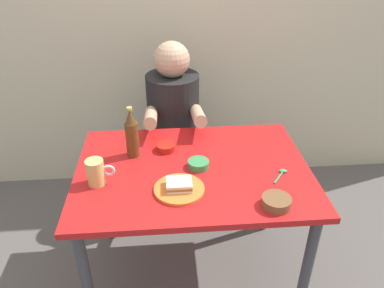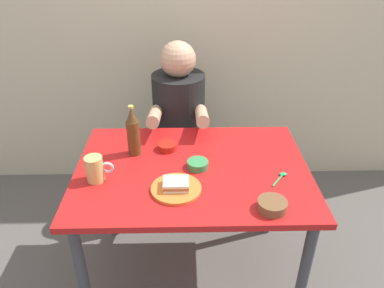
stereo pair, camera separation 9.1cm
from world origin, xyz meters
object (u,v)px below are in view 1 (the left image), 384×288
object	(u,v)px
stool	(175,163)
sandwich	(179,185)
person_seated	(173,108)
beer_mug	(96,172)
plate_orange	(179,189)
sambal_bowl_red	(166,147)
beer_bottle	(132,134)
dining_table	(193,183)

from	to	relation	value
stool	sandwich	xyz separation A→B (m)	(-0.00, -0.80, 0.42)
stool	person_seated	xyz separation A→B (m)	(0.00, -0.01, 0.42)
beer_mug	sandwich	bearing A→B (deg)	-12.74
person_seated	plate_orange	xyz separation A→B (m)	(-0.00, -0.79, -0.02)
person_seated	plate_orange	size ratio (longest dim) A/B	3.27
sambal_bowl_red	stool	bearing A→B (deg)	83.25
beer_mug	beer_bottle	size ratio (longest dim) A/B	0.48
person_seated	sandwich	xyz separation A→B (m)	(-0.00, -0.79, 0.01)
stool	person_seated	distance (m)	0.42
dining_table	beer_mug	xyz separation A→B (m)	(-0.43, -0.09, 0.15)
stool	plate_orange	bearing A→B (deg)	-90.31
person_seated	beer_mug	xyz separation A→B (m)	(-0.36, -0.71, 0.03)
plate_orange	sambal_bowl_red	size ratio (longest dim) A/B	2.29
dining_table	sandwich	world-z (taller)	sandwich
stool	beer_bottle	size ratio (longest dim) A/B	1.72
beer_bottle	sambal_bowl_red	bearing A→B (deg)	11.88
sandwich	plate_orange	bearing A→B (deg)	180.00
beer_mug	sambal_bowl_red	xyz separation A→B (m)	(0.31, 0.26, -0.04)
dining_table	sandwich	distance (m)	0.22
person_seated	beer_bottle	distance (m)	0.54
person_seated	beer_mug	distance (m)	0.80
dining_table	plate_orange	distance (m)	0.21
sambal_bowl_red	person_seated	bearing A→B (deg)	83.09
sandwich	sambal_bowl_red	world-z (taller)	sandwich
dining_table	person_seated	world-z (taller)	person_seated
stool	sambal_bowl_red	world-z (taller)	sambal_bowl_red
dining_table	stool	distance (m)	0.70
beer_bottle	dining_table	bearing A→B (deg)	-25.11
dining_table	sambal_bowl_red	distance (m)	0.24
dining_table	plate_orange	size ratio (longest dim) A/B	5.00
beer_mug	beer_bottle	bearing A→B (deg)	56.81
dining_table	beer_bottle	distance (m)	0.38
plate_orange	sandwich	size ratio (longest dim) A/B	2.00
stool	beer_mug	size ratio (longest dim) A/B	3.57
beer_mug	person_seated	bearing A→B (deg)	62.90
dining_table	beer_mug	world-z (taller)	beer_mug
dining_table	stool	bearing A→B (deg)	96.27
stool	person_seated	world-z (taller)	person_seated
sandwich	beer_bottle	world-z (taller)	beer_bottle
plate_orange	sandwich	xyz separation A→B (m)	(0.00, 0.00, 0.02)
sandwich	sambal_bowl_red	bearing A→B (deg)	98.45
sambal_bowl_red	dining_table	bearing A→B (deg)	-53.58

